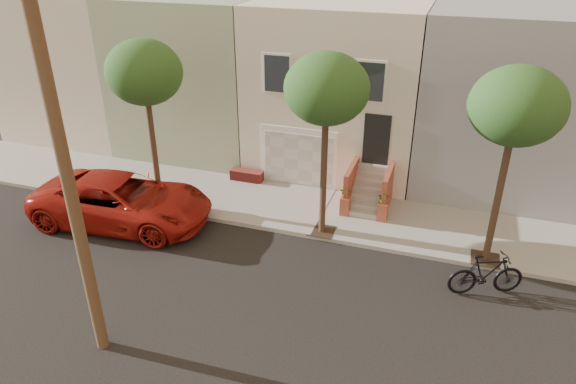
% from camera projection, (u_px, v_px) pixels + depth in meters
% --- Properties ---
extents(ground, '(90.00, 90.00, 0.00)m').
position_uv_depth(ground, '(255.00, 295.00, 15.42)').
color(ground, black).
rests_on(ground, ground).
extents(sidewalk, '(40.00, 3.70, 0.15)m').
position_uv_depth(sidewalk, '(306.00, 210.00, 19.90)').
color(sidewalk, gray).
rests_on(sidewalk, ground).
extents(house_row, '(33.10, 11.70, 7.00)m').
position_uv_depth(house_row, '(345.00, 80.00, 23.20)').
color(house_row, beige).
rests_on(house_row, sidewalk).
extents(tree_left, '(2.70, 2.57, 6.30)m').
position_uv_depth(tree_left, '(144.00, 73.00, 17.86)').
color(tree_left, '#2D2116').
rests_on(tree_left, sidewalk).
extents(tree_mid, '(2.70, 2.57, 6.30)m').
position_uv_depth(tree_mid, '(327.00, 90.00, 16.03)').
color(tree_mid, '#2D2116').
rests_on(tree_mid, sidewalk).
extents(tree_right, '(2.70, 2.57, 6.30)m').
position_uv_depth(tree_right, '(517.00, 108.00, 14.48)').
color(tree_right, '#2D2116').
rests_on(tree_right, sidewalk).
extents(pickup_truck, '(6.73, 3.56, 1.80)m').
position_uv_depth(pickup_truck, '(122.00, 201.00, 18.80)').
color(pickup_truck, maroon).
rests_on(pickup_truck, ground).
extents(motorcycle, '(2.34, 1.45, 1.36)m').
position_uv_depth(motorcycle, '(486.00, 274.00, 15.19)').
color(motorcycle, black).
rests_on(motorcycle, ground).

